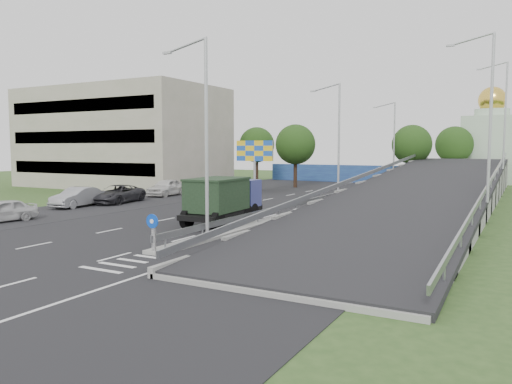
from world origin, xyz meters
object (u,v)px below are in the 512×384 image
Objects in this scene: parked_car_c at (117,194)px; parked_car_b at (78,197)px; church at (490,144)px; lamp_post_far at (393,139)px; lamp_post_near at (203,128)px; sign_bollard at (153,232)px; billboard at (255,154)px; parked_car_d at (206,190)px; parked_car_a at (2,211)px; parked_car_e at (167,187)px; lamp_post_mid at (337,136)px; dump_truck at (224,198)px.

parked_car_b is at bearing -110.54° from parked_car_c.
church is 50.69m from parked_car_c.
lamp_post_near is at bearing -90.00° from lamp_post_far.
parked_car_b is at bearing 147.12° from sign_bollard.
billboard reaches higher than parked_car_d.
parked_car_b is (-2.19, 8.16, 0.07)m from parked_car_a.
sign_bollard is 15.47m from parked_car_a.
lamp_post_far is 33.77m from parked_car_c.
billboard reaches higher than parked_car_e.
lamp_post_mid is 9.47m from billboard.
parked_car_a is 0.89× the size of parked_car_b.
sign_bollard is at bearing -99.81° from church.
billboard is at bearing 53.84° from parked_car_b.
dump_truck is 19.60m from parked_car_e.
parked_car_d is (-12.70, 22.83, -0.29)m from sign_bollard.
billboard is 23.84m from parked_car_a.
lamp_post_far reaches higher than sign_bollard.
parked_car_e is (-17.15, -1.66, -4.95)m from lamp_post_mid.
lamp_post_near is at bearing -90.00° from lamp_post_mid.
dump_truck reaches higher than sign_bollard.
billboard is 0.97× the size of parked_car_c.
lamp_post_mid is 19.61m from parked_car_c.
parked_car_a is at bearing 168.60° from sign_bollard.
parked_car_d is (3.94, 7.89, -0.04)m from parked_car_c.
parked_car_c is at bearing 155.73° from dump_truck.
parked_car_e is at bearing -174.65° from parked_car_d.
lamp_post_far is 20.24m from billboard.
lamp_post_near and lamp_post_mid have the same top height.
parked_car_a is (-15.16, 3.06, -0.29)m from sign_bollard.
church is 2.73× the size of parked_car_e.
parked_car_b is 3.78m from parked_car_c.
lamp_post_far is 25.11m from parked_car_d.
sign_bollard is at bearing -79.95° from dump_truck.
dump_truck is at bearing 34.95° from parked_car_a.
lamp_post_far is 28.07m from parked_car_e.
billboard is 1.09× the size of parked_car_e.
parked_car_d is at bearing 123.98° from lamp_post_near.
lamp_post_near reaches higher than parked_car_e.
parked_car_a is (-15.27, -40.77, -5.07)m from lamp_post_far.
dump_truck is (-2.32, 5.55, -4.18)m from lamp_post_near.
parked_car_c is at bearing 106.02° from parked_car_a.
parked_car_b is 0.86× the size of parked_car_c.
lamp_post_mid is (0.00, 20.00, 0.00)m from lamp_post_near.
lamp_post_mid is at bearing -106.22° from church.
church is 2.02× the size of dump_truck.
lamp_post_mid is at bearing 90.00° from lamp_post_near.
parked_car_b is (-17.46, -12.61, -5.00)m from lamp_post_mid.
lamp_post_far reaches higher than parked_car_b.
sign_bollard is 0.12× the size of church.
dump_truck is 1.39× the size of parked_car_b.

